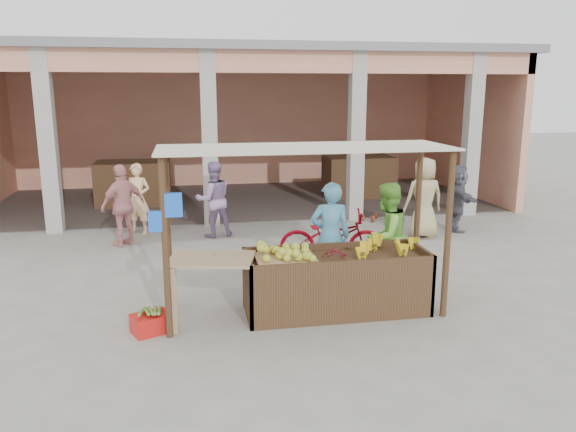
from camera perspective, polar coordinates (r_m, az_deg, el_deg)
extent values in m
plane|color=gray|center=(8.18, 1.43, -9.86)|extent=(60.00, 60.00, 0.00)
cube|color=#E79E78|center=(18.88, -5.72, 9.25)|extent=(14.00, 0.20, 4.00)
cube|color=#E79E78|center=(18.03, 17.80, 8.54)|extent=(0.20, 6.00, 4.00)
cube|color=#E79E78|center=(13.14, -3.71, 15.39)|extent=(14.00, 0.30, 0.50)
cube|color=slate|center=(15.99, -4.99, 16.16)|extent=(14.40, 6.40, 0.20)
cube|color=#ADA79F|center=(13.41, -23.20, 6.85)|extent=(0.35, 0.35, 4.00)
cube|color=#ADA79F|center=(13.10, -7.99, 7.64)|extent=(0.35, 0.35, 4.00)
cube|color=#ADA79F|center=(13.70, 6.94, 7.89)|extent=(0.35, 0.35, 4.00)
cube|color=#ADA79F|center=(14.87, 18.15, 7.73)|extent=(0.35, 0.35, 4.00)
cube|color=#503620|center=(16.15, -15.41, 3.25)|extent=(2.00, 1.20, 1.20)
cube|color=#503620|center=(16.86, 7.20, 4.00)|extent=(2.00, 1.20, 1.20)
cube|color=#503620|center=(8.15, 4.91, -6.99)|extent=(2.60, 0.95, 0.80)
cylinder|color=#503620|center=(7.22, -12.32, -3.40)|extent=(0.09, 0.09, 2.35)
cylinder|color=#503620|center=(8.02, 15.93, -1.97)|extent=(0.09, 0.09, 2.35)
cylinder|color=#503620|center=(8.23, -12.12, -1.38)|extent=(0.09, 0.09, 2.35)
cylinder|color=#503620|center=(8.94, 12.99, -0.30)|extent=(0.09, 0.09, 2.35)
cube|color=beige|center=(7.68, 1.77, 6.95)|extent=(4.00, 1.35, 0.03)
cube|color=blue|center=(7.08, -11.57, 1.12)|extent=(0.22, 0.08, 0.30)
cube|color=blue|center=(7.13, -13.27, -0.53)|extent=(0.18, 0.07, 0.26)
cube|color=tan|center=(7.81, -0.21, -4.48)|extent=(0.83, 0.72, 0.06)
ellipsoid|color=#D7DA40|center=(7.78, -0.21, -3.73)|extent=(0.71, 0.62, 0.15)
ellipsoid|color=maroon|center=(8.01, 4.69, -3.84)|extent=(0.39, 0.32, 0.13)
cube|color=tan|center=(7.72, -7.79, -4.32)|extent=(1.27, 0.99, 0.04)
cube|color=tan|center=(7.56, -11.50, -8.52)|extent=(0.06, 0.06, 0.87)
cube|color=tan|center=(7.60, -3.64, -8.16)|extent=(0.06, 0.06, 0.87)
cube|color=tan|center=(8.17, -11.44, -6.87)|extent=(0.06, 0.06, 0.87)
cube|color=tan|center=(8.21, -4.19, -6.55)|extent=(0.06, 0.06, 0.87)
cube|color=red|center=(7.76, -13.71, -10.53)|extent=(0.59, 0.52, 0.25)
ellipsoid|color=maroon|center=(13.64, 8.64, 0.67)|extent=(0.47, 0.47, 0.64)
ellipsoid|color=maroon|center=(13.81, 10.03, 0.77)|extent=(0.47, 0.47, 0.64)
ellipsoid|color=maroon|center=(13.99, 8.96, 0.97)|extent=(0.47, 0.47, 0.64)
ellipsoid|color=maroon|center=(13.72, 7.59, 0.77)|extent=(0.47, 0.47, 0.64)
imported|color=#4E9BC4|center=(8.88, 4.32, -1.72)|extent=(0.76, 0.60, 1.86)
imported|color=#7ED047|center=(9.00, 9.95, -1.80)|extent=(1.01, 0.90, 1.82)
imported|color=maroon|center=(10.27, 4.44, -2.08)|extent=(1.03, 2.08, 1.04)
imported|color=#D38989|center=(11.84, -16.42, 1.31)|extent=(1.18, 1.09, 1.80)
imported|color=tan|center=(12.34, 13.67, 2.22)|extent=(0.93, 0.61, 1.92)
imported|color=#50515D|center=(13.17, 16.87, 1.92)|extent=(0.82, 1.54, 1.58)
imported|color=#F8BF8A|center=(12.79, -15.01, 1.85)|extent=(0.73, 0.65, 1.63)
imported|color=#9A7CAA|center=(12.19, -7.58, 2.04)|extent=(0.96, 0.68, 1.79)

